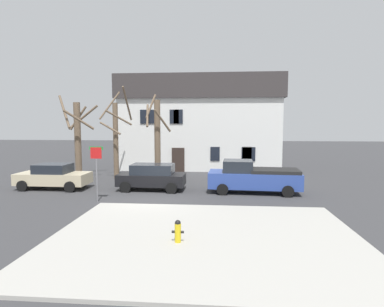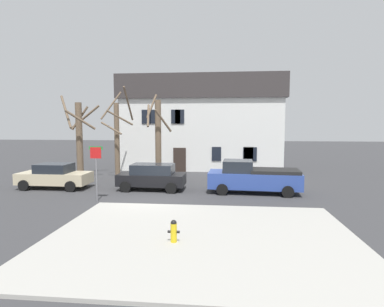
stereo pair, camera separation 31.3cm
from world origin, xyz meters
name	(u,v)px [view 2 (the right image)]	position (x,y,z in m)	size (l,w,h in m)	color
ground_plane	(149,201)	(0.00, 0.00, 0.00)	(120.00, 120.00, 0.00)	#38383A
sidewalk_slab	(202,238)	(3.28, -5.44, 0.06)	(11.25, 8.74, 0.12)	#A8A59E
building_main	(202,122)	(1.98, 13.68, 4.34)	(14.87, 6.86, 8.50)	white
tree_bare_near	(79,136)	(-7.04, 6.70, 3.24)	(2.93, 2.83, 6.35)	brown
tree_bare_mid	(117,136)	(-4.00, 6.69, 3.26)	(2.67, 2.68, 6.90)	brown
tree_bare_far	(158,138)	(-0.71, 5.93, 3.17)	(1.93, 1.85, 6.37)	brown
car_beige_sedan	(55,176)	(-6.87, 2.66, 0.82)	(4.55, 2.09, 1.62)	#C6B793
car_black_wagon	(152,176)	(-0.45, 2.81, 0.86)	(4.25, 2.07, 1.66)	black
pickup_truck_blue	(253,177)	(5.86, 2.60, 0.95)	(5.60, 2.46, 1.97)	#2D4799
fire_hydrant	(174,231)	(2.34, -6.10, 0.52)	(0.42, 0.22, 0.78)	gold
street_sign_pole	(96,163)	(-2.77, -0.38, 2.08)	(0.76, 0.07, 2.99)	slate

